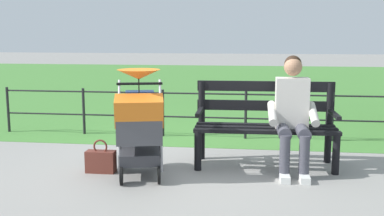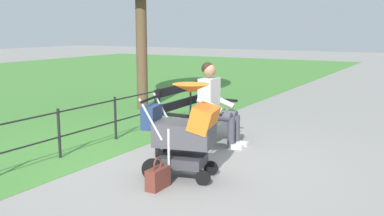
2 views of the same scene
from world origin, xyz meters
name	(u,v)px [view 1 (image 1 of 2)]	position (x,y,z in m)	size (l,w,h in m)	color
ground_plane	(191,164)	(0.00, 0.00, 0.00)	(60.00, 60.00, 0.00)	gray
grass_lawn	(229,84)	(0.00, -8.80, 0.00)	(40.00, 16.00, 0.01)	#478438
park_bench	(265,120)	(-0.85, -0.12, 0.53)	(1.61, 0.64, 0.96)	black
person_on_bench	(293,111)	(-1.14, 0.11, 0.68)	(0.54, 0.74, 1.28)	#42424C
stroller	(140,122)	(0.47, 0.52, 0.59)	(0.68, 0.97, 1.15)	black
handbag	(101,161)	(0.94, 0.44, 0.13)	(0.32, 0.14, 0.37)	brown
park_fence	(204,110)	(0.00, -1.43, 0.41)	(6.12, 0.04, 0.70)	black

